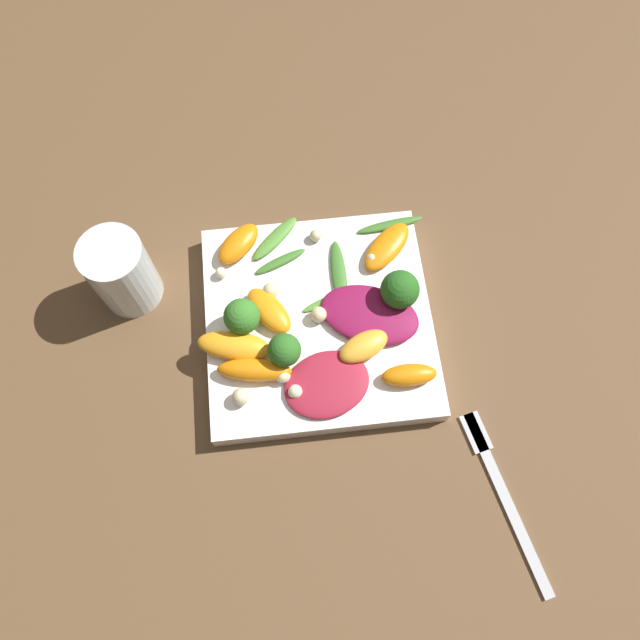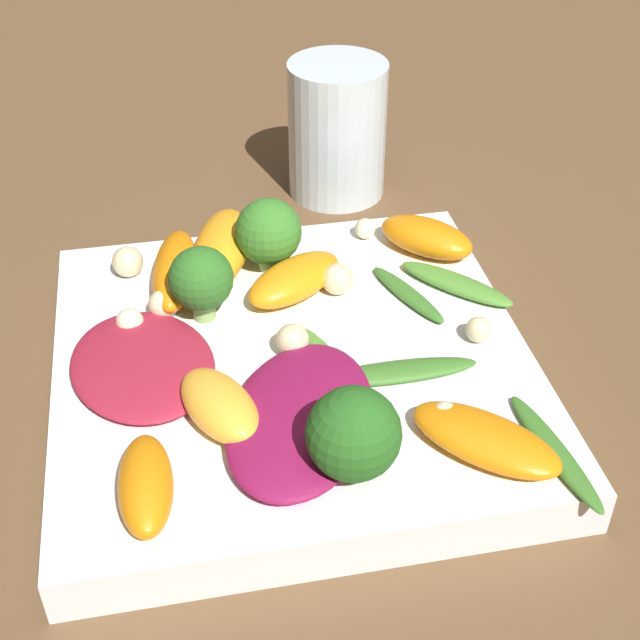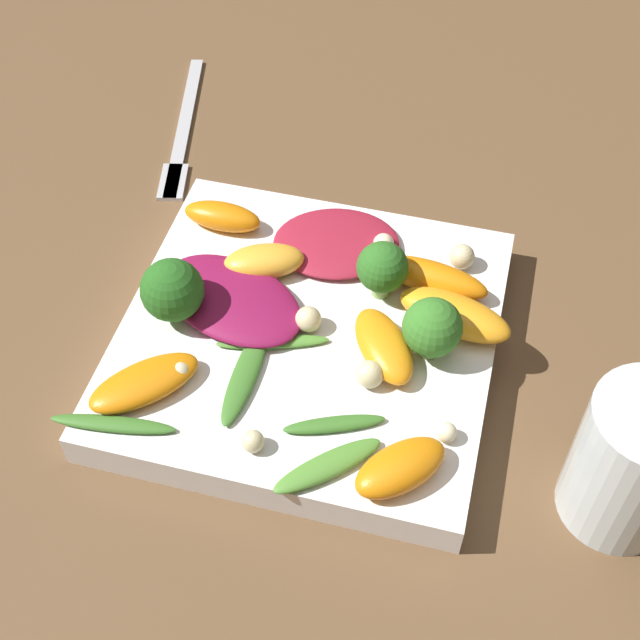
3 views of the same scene
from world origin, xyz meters
name	(u,v)px [view 2 (image 2 of 3)]	position (x,y,z in m)	size (l,w,h in m)	color
ground_plane	(294,389)	(0.00, 0.00, 0.00)	(2.40, 2.40, 0.00)	brown
plate	(293,371)	(0.00, 0.00, 0.01)	(0.25, 0.25, 0.03)	white
drinking_glass	(337,130)	(0.21, -0.07, 0.05)	(0.07, 0.07, 0.10)	silver
radicchio_leaf_0	(143,367)	(0.00, 0.08, 0.03)	(0.11, 0.09, 0.01)	maroon
radicchio_leaf_1	(301,417)	(-0.06, 0.01, 0.03)	(0.13, 0.10, 0.01)	maroon
orange_segment_0	(295,279)	(0.05, -0.01, 0.03)	(0.06, 0.07, 0.02)	orange
orange_segment_1	(220,406)	(-0.04, 0.04, 0.04)	(0.06, 0.05, 0.02)	#FCAD33
orange_segment_2	(486,439)	(-0.09, -0.07, 0.03)	(0.07, 0.07, 0.02)	orange
orange_segment_3	(175,270)	(0.07, 0.06, 0.04)	(0.08, 0.04, 0.02)	orange
orange_segment_4	(426,237)	(0.08, -0.10, 0.04)	(0.06, 0.06, 0.02)	orange
orange_segment_5	(223,246)	(0.09, 0.03, 0.04)	(0.08, 0.05, 0.02)	orange
orange_segment_6	(146,485)	(-0.09, 0.08, 0.03)	(0.06, 0.03, 0.02)	orange
broccoli_floret_0	(201,280)	(0.04, 0.04, 0.05)	(0.04, 0.04, 0.04)	#84AD5B
broccoli_floret_1	(276,232)	(0.08, 0.00, 0.05)	(0.04, 0.04, 0.04)	#7A9E51
broccoli_floret_2	(354,434)	(-0.09, -0.01, 0.05)	(0.04, 0.04, 0.05)	#7A9E51
arugula_sprig_0	(555,451)	(-0.10, -0.11, 0.03)	(0.08, 0.02, 0.01)	#3D7528
arugula_sprig_1	(337,368)	(-0.02, -0.02, 0.03)	(0.07, 0.03, 0.01)	#518E33
arugula_sprig_2	(456,284)	(0.04, -0.10, 0.03)	(0.06, 0.06, 0.01)	#518E33
arugula_sprig_3	(396,372)	(-0.03, -0.05, 0.03)	(0.02, 0.08, 0.01)	#3D7528
arugula_sprig_4	(408,294)	(0.04, -0.07, 0.03)	(0.06, 0.03, 0.01)	#3D7528
macadamia_nut_0	(365,229)	(0.10, -0.06, 0.03)	(0.01, 0.01, 0.01)	beige
macadamia_nut_1	(337,279)	(0.05, -0.03, 0.03)	(0.02, 0.02, 0.02)	beige
macadamia_nut_2	(302,345)	(0.00, 0.00, 0.03)	(0.02, 0.02, 0.02)	beige
macadamia_nut_3	(478,330)	(-0.01, -0.10, 0.03)	(0.01, 0.01, 0.01)	beige
macadamia_nut_4	(444,416)	(-0.07, -0.06, 0.03)	(0.01, 0.01, 0.01)	beige
macadamia_nut_5	(163,305)	(0.04, 0.06, 0.03)	(0.02, 0.02, 0.02)	beige
macadamia_nut_6	(130,322)	(0.03, 0.08, 0.03)	(0.02, 0.02, 0.02)	beige
macadamia_nut_7	(128,262)	(0.09, 0.08, 0.03)	(0.02, 0.02, 0.02)	beige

